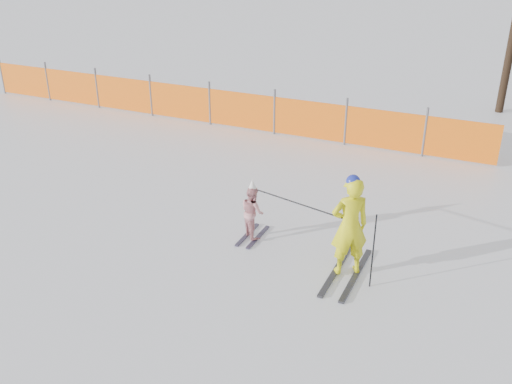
# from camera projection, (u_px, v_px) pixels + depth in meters

# --- Properties ---
(ground) EXTENTS (120.00, 120.00, 0.00)m
(ground) POSITION_uv_depth(u_px,v_px,m) (244.00, 255.00, 9.95)
(ground) COLOR white
(ground) RESTS_ON ground
(adult) EXTENTS (0.74, 1.68, 1.78)m
(adult) POSITION_uv_depth(u_px,v_px,m) (350.00, 227.00, 9.05)
(adult) COLOR black
(adult) RESTS_ON ground
(child) EXTENTS (0.60, 0.91, 1.16)m
(child) POSITION_uv_depth(u_px,v_px,m) (252.00, 211.00, 10.31)
(child) COLOR black
(child) RESTS_ON ground
(ski_poles) EXTENTS (2.27, 0.66, 1.29)m
(ski_poles) POSITION_uv_depth(u_px,v_px,m) (329.00, 223.00, 9.24)
(ski_poles) COLOR black
(ski_poles) RESTS_ON ground
(safety_fence) EXTENTS (15.77, 0.06, 1.25)m
(safety_fence) POSITION_uv_depth(u_px,v_px,m) (204.00, 105.00, 16.30)
(safety_fence) COLOR #595960
(safety_fence) RESTS_ON ground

